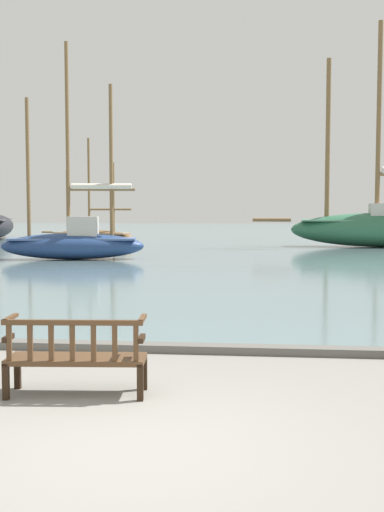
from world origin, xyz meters
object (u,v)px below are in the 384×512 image
sailboat_outer_port (382,225)px  sailboat_mid_port (74,240)px  park_bench (76,356)px  sailboat_outer_starboard (91,235)px

sailboat_outer_port → sailboat_mid_port: bearing=-144.9°
park_bench → sailboat_outer_starboard: (-7.49, 28.96, 0.15)m
sailboat_mid_port → sailboat_outer_starboard: sailboat_mid_port is taller
sailboat_outer_port → sailboat_mid_port: 17.34m
park_bench → sailboat_outer_port: size_ratio=0.14×
sailboat_mid_port → sailboat_outer_starboard: size_ratio=1.44×
sailboat_outer_starboard → sailboat_outer_port: bearing=-1.8°
sailboat_outer_port → park_bench: bearing=-107.1°
park_bench → sailboat_outer_port: 29.76m
sailboat_mid_port → sailboat_outer_starboard: 10.68m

